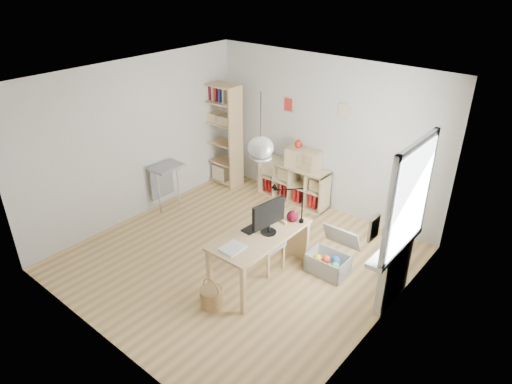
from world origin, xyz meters
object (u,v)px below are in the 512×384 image
Objects in this scene: desk at (260,239)px; tall_bookshelf at (221,130)px; monitor at (269,215)px; drawer_chest at (303,159)px; cube_shelf at (294,185)px; chair at (270,241)px; storage_chest at (330,259)px.

desk is 3.27m from tall_bookshelf.
tall_bookshelf is 3.25m from monitor.
desk is at bearing -78.68° from drawer_chest.
tall_bookshelf is (-1.56, -0.28, 0.79)m from cube_shelf.
chair is at bearing -63.64° from cube_shelf.
tall_bookshelf is (-2.59, 1.95, 0.43)m from desk.
desk is at bearing -37.01° from tall_bookshelf.
monitor is at bearing -53.55° from chair.
cube_shelf is at bearing 10.19° from tall_bookshelf.
cube_shelf is 2.18m from chair.
monitor is (2.66, -1.87, -0.07)m from tall_bookshelf.
cube_shelf is (-1.02, 2.23, -0.36)m from desk.
tall_bookshelf reaches higher than cube_shelf.
storage_chest is (1.70, -1.45, -0.10)m from cube_shelf.
monitor is 0.91× the size of drawer_chest.
desk is 2.48m from cube_shelf.
desk is 1.86× the size of chair.
tall_bookshelf reaches higher than chair.
cube_shelf is 2.52m from monitor.
desk is at bearing -125.54° from monitor.
drawer_chest reaches higher than cube_shelf.
storage_chest is 2.17m from drawer_chest.
storage_chest is 1.24m from monitor.
storage_chest is at bearing -52.44° from drawer_chest.
monitor is at bearing -76.17° from drawer_chest.
cube_shelf is 1.77m from tall_bookshelf.
monitor reaches higher than drawer_chest.
desk is 2.29× the size of storage_chest.
storage_chest is at bearing 56.97° from monitor.
tall_bookshelf reaches higher than drawer_chest.
tall_bookshelf is 3.28× the size of drawer_chest.
monitor reaches higher than desk.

